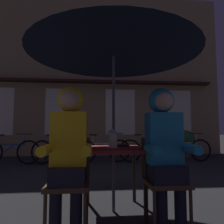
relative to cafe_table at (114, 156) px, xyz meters
name	(u,v)px	position (x,y,z in m)	size (l,w,h in m)	color
ground_plane	(114,211)	(0.00, 0.00, -0.64)	(60.00, 60.00, 0.00)	#232326
cafe_table	(114,156)	(0.00, 0.00, 0.00)	(0.72, 0.72, 0.74)	maroon
patio_umbrella	(113,42)	(0.00, 0.00, 1.42)	(2.10, 2.10, 2.31)	#4C4C51
lantern	(113,138)	(-0.01, -0.04, 0.22)	(0.11, 0.11, 0.23)	white
chair_left	(69,177)	(-0.48, -0.37, -0.15)	(0.40, 0.40, 0.87)	#513823
chair_right	(163,175)	(0.48, -0.37, -0.15)	(0.40, 0.40, 0.87)	#513823
person_left_hooded	(69,141)	(-0.48, -0.43, 0.21)	(0.45, 0.56, 1.40)	black
person_right_hooded	(164,140)	(0.48, -0.43, 0.21)	(0.45, 0.56, 1.40)	black
shopfront_building	(91,74)	(-0.35, 5.40, 2.45)	(10.00, 0.93, 6.20)	#937A56
bicycle_nearest	(10,152)	(-2.53, 3.41, -0.29)	(1.68, 0.15, 0.84)	black
bicycle_second	(60,152)	(-1.15, 3.22, -0.29)	(1.64, 0.46, 0.84)	black
bicycle_third	(103,151)	(0.02, 3.43, -0.29)	(1.66, 0.37, 0.84)	black
bicycle_fourth	(148,150)	(1.33, 3.39, -0.29)	(1.65, 0.42, 0.84)	black
bicycle_fifth	(184,150)	(2.45, 3.44, -0.29)	(1.68, 0.08, 0.84)	black
book	(121,145)	(0.12, 0.16, 0.11)	(0.20, 0.14, 0.02)	black
potted_plant	(186,141)	(2.96, 4.42, -0.09)	(0.60, 0.60, 0.92)	brown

